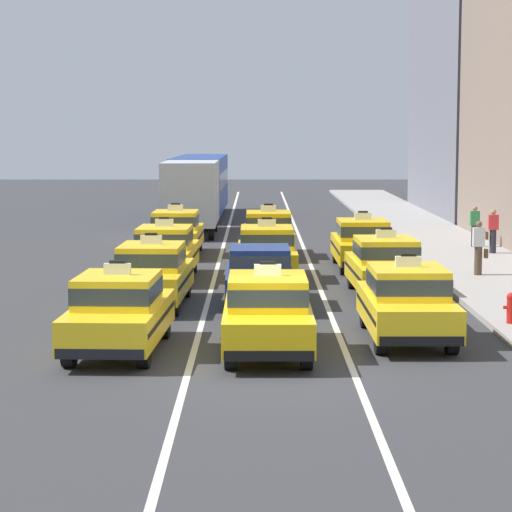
{
  "coord_description": "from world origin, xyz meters",
  "views": [
    {
      "loc": [
        -0.29,
        -20.59,
        4.67
      ],
      "look_at": [
        -0.15,
        8.0,
        1.3
      ],
      "focal_mm": 75.71,
      "sensor_mm": 36.0,
      "label": 1
    }
  ],
  "objects_px": {
    "taxi_left_fourth": "(171,232)",
    "taxi_center_third": "(261,252)",
    "taxi_center_nearest": "(262,312)",
    "pedestrian_by_storefront": "(487,231)",
    "taxi_left_second": "(147,273)",
    "bus_left_sixth": "(195,183)",
    "pedestrian_trailing": "(473,248)",
    "taxi_left_third": "(160,251)",
    "taxi_right_second": "(380,266)",
    "fire_hydrant": "(506,306)",
    "taxi_right_third": "(357,243)",
    "taxi_left_nearest": "(114,311)",
    "pedestrian_near_crosswalk": "(469,226)",
    "box_truck_left_fifth": "(187,195)",
    "taxi_right_nearest": "(401,301)",
    "taxi_center_fourth": "(263,233)",
    "sedan_center_second": "(255,274)"
  },
  "relations": [
    {
      "from": "taxi_left_fourth",
      "to": "taxi_center_third",
      "type": "xyz_separation_m",
      "value": [
        3.31,
        -6.47,
        0.0
      ]
    },
    {
      "from": "taxi_center_nearest",
      "to": "pedestrian_by_storefront",
      "type": "distance_m",
      "value": 19.09
    },
    {
      "from": "taxi_left_second",
      "to": "bus_left_sixth",
      "type": "relative_size",
      "value": 0.41
    },
    {
      "from": "taxi_left_second",
      "to": "pedestrian_trailing",
      "type": "relative_size",
      "value": 2.73
    },
    {
      "from": "taxi_left_third",
      "to": "taxi_right_second",
      "type": "height_order",
      "value": "same"
    },
    {
      "from": "taxi_center_third",
      "to": "fire_hydrant",
      "type": "distance_m",
      "value": 10.16
    },
    {
      "from": "taxi_center_nearest",
      "to": "fire_hydrant",
      "type": "distance_m",
      "value": 6.35
    },
    {
      "from": "taxi_left_third",
      "to": "taxi_left_fourth",
      "type": "height_order",
      "value": "same"
    },
    {
      "from": "taxi_left_second",
      "to": "taxi_right_third",
      "type": "bearing_deg",
      "value": 50.49
    },
    {
      "from": "taxi_left_third",
      "to": "pedestrian_trailing",
      "type": "bearing_deg",
      "value": -0.48
    },
    {
      "from": "taxi_left_nearest",
      "to": "taxi_left_third",
      "type": "xyz_separation_m",
      "value": [
        0.03,
        11.1,
        0.0
      ]
    },
    {
      "from": "bus_left_sixth",
      "to": "taxi_right_second",
      "type": "height_order",
      "value": "bus_left_sixth"
    },
    {
      "from": "taxi_left_nearest",
      "to": "taxi_right_third",
      "type": "relative_size",
      "value": 1.01
    },
    {
      "from": "taxi_left_fourth",
      "to": "fire_hydrant",
      "type": "xyz_separation_m",
      "value": [
        8.94,
        -14.92,
        -0.33
      ]
    },
    {
      "from": "pedestrian_by_storefront",
      "to": "pedestrian_near_crosswalk",
      "type": "bearing_deg",
      "value": 95.99
    },
    {
      "from": "taxi_left_fourth",
      "to": "pedestrian_by_storefront",
      "type": "xyz_separation_m",
      "value": [
        11.65,
        -0.52,
        0.08
      ]
    },
    {
      "from": "fire_hydrant",
      "to": "pedestrian_near_crosswalk",
      "type": "bearing_deg",
      "value": 81.5
    },
    {
      "from": "bus_left_sixth",
      "to": "taxi_center_nearest",
      "type": "relative_size",
      "value": 2.46
    },
    {
      "from": "box_truck_left_fifth",
      "to": "taxi_center_third",
      "type": "xyz_separation_m",
      "value": [
        3.18,
        -14.42,
        -0.9
      ]
    },
    {
      "from": "taxi_left_fourth",
      "to": "pedestrian_by_storefront",
      "type": "distance_m",
      "value": 11.66
    },
    {
      "from": "taxi_right_nearest",
      "to": "taxi_right_second",
      "type": "xyz_separation_m",
      "value": [
        0.27,
        6.31,
        0.0
      ]
    },
    {
      "from": "taxi_center_nearest",
      "to": "taxi_right_third",
      "type": "relative_size",
      "value": 1.0
    },
    {
      "from": "bus_left_sixth",
      "to": "taxi_center_fourth",
      "type": "bearing_deg",
      "value": -79.38
    },
    {
      "from": "taxi_left_third",
      "to": "sedan_center_second",
      "type": "distance_m",
      "value": 5.88
    },
    {
      "from": "fire_hydrant",
      "to": "taxi_center_nearest",
      "type": "bearing_deg",
      "value": -154.57
    },
    {
      "from": "taxi_center_nearest",
      "to": "fire_hydrant",
      "type": "height_order",
      "value": "taxi_center_nearest"
    },
    {
      "from": "taxi_center_fourth",
      "to": "pedestrian_near_crosswalk",
      "type": "height_order",
      "value": "taxi_center_fourth"
    },
    {
      "from": "pedestrian_trailing",
      "to": "taxi_center_nearest",
      "type": "bearing_deg",
      "value": -120.93
    },
    {
      "from": "pedestrian_by_storefront",
      "to": "sedan_center_second",
      "type": "bearing_deg",
      "value": -128.05
    },
    {
      "from": "taxi_center_nearest",
      "to": "taxi_right_second",
      "type": "bearing_deg",
      "value": 66.43
    },
    {
      "from": "box_truck_left_fifth",
      "to": "taxi_center_nearest",
      "type": "xyz_separation_m",
      "value": [
        3.09,
        -25.59,
        -0.9
      ]
    },
    {
      "from": "taxi_right_second",
      "to": "fire_hydrant",
      "type": "xyz_separation_m",
      "value": [
        2.36,
        -5.0,
        -0.33
      ]
    },
    {
      "from": "taxi_right_second",
      "to": "taxi_center_nearest",
      "type": "bearing_deg",
      "value": -113.57
    },
    {
      "from": "box_truck_left_fifth",
      "to": "taxi_center_third",
      "type": "height_order",
      "value": "box_truck_left_fifth"
    },
    {
      "from": "bus_left_sixth",
      "to": "pedestrian_trailing",
      "type": "height_order",
      "value": "bus_left_sixth"
    },
    {
      "from": "taxi_center_third",
      "to": "taxi_left_fourth",
      "type": "bearing_deg",
      "value": 117.07
    },
    {
      "from": "fire_hydrant",
      "to": "bus_left_sixth",
      "type": "bearing_deg",
      "value": 105.21
    },
    {
      "from": "taxi_right_second",
      "to": "pedestrian_near_crosswalk",
      "type": "height_order",
      "value": "taxi_right_second"
    },
    {
      "from": "pedestrian_by_storefront",
      "to": "pedestrian_trailing",
      "type": "distance_m",
      "value": 6.19
    },
    {
      "from": "taxi_left_third",
      "to": "sedan_center_second",
      "type": "relative_size",
      "value": 1.07
    },
    {
      "from": "taxi_left_fourth",
      "to": "taxi_center_nearest",
      "type": "distance_m",
      "value": 17.94
    },
    {
      "from": "taxi_left_second",
      "to": "taxi_right_nearest",
      "type": "relative_size",
      "value": 1.01
    },
    {
      "from": "box_truck_left_fifth",
      "to": "taxi_right_nearest",
      "type": "height_order",
      "value": "box_truck_left_fifth"
    },
    {
      "from": "taxi_left_third",
      "to": "box_truck_left_fifth",
      "type": "relative_size",
      "value": 0.66
    },
    {
      "from": "pedestrian_trailing",
      "to": "taxi_right_second",
      "type": "bearing_deg",
      "value": -133.95
    },
    {
      "from": "taxi_center_nearest",
      "to": "sedan_center_second",
      "type": "relative_size",
      "value": 1.06
    },
    {
      "from": "pedestrian_near_crosswalk",
      "to": "taxi_right_nearest",
      "type": "bearing_deg",
      "value": -105.93
    },
    {
      "from": "bus_left_sixth",
      "to": "pedestrian_trailing",
      "type": "xyz_separation_m",
      "value": [
        9.92,
        -24.43,
        -0.82
      ]
    },
    {
      "from": "pedestrian_by_storefront",
      "to": "pedestrian_trailing",
      "type": "bearing_deg",
      "value": -106.24
    },
    {
      "from": "taxi_center_nearest",
      "to": "taxi_right_nearest",
      "type": "height_order",
      "value": "same"
    }
  ]
}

